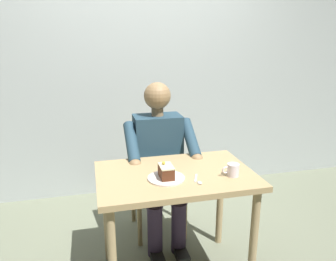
{
  "coord_description": "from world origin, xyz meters",
  "views": [
    {
      "loc": [
        0.49,
        1.8,
        1.55
      ],
      "look_at": [
        0.02,
        -0.1,
        0.99
      ],
      "focal_mm": 34.44,
      "sensor_mm": 36.0,
      "label": 1
    }
  ],
  "objects_px": {
    "cake_slice": "(166,171)",
    "coffee_cup": "(233,170)",
    "dining_table": "(175,188)",
    "dessert_spoon": "(198,180)",
    "chair": "(156,172)",
    "seated_person": "(160,162)"
  },
  "relations": [
    {
      "from": "cake_slice",
      "to": "coffee_cup",
      "type": "bearing_deg",
      "value": 172.51
    },
    {
      "from": "dining_table",
      "to": "coffee_cup",
      "type": "height_order",
      "value": "coffee_cup"
    },
    {
      "from": "cake_slice",
      "to": "dessert_spoon",
      "type": "height_order",
      "value": "cake_slice"
    },
    {
      "from": "dessert_spoon",
      "to": "dining_table",
      "type": "bearing_deg",
      "value": -56.67
    },
    {
      "from": "chair",
      "to": "cake_slice",
      "type": "xyz_separation_m",
      "value": [
        0.08,
        0.69,
        0.3
      ]
    },
    {
      "from": "coffee_cup",
      "to": "dining_table",
      "type": "bearing_deg",
      "value": -20.99
    },
    {
      "from": "seated_person",
      "to": "coffee_cup",
      "type": "distance_m",
      "value": 0.68
    },
    {
      "from": "cake_slice",
      "to": "dessert_spoon",
      "type": "xyz_separation_m",
      "value": [
        -0.17,
        0.08,
        -0.04
      ]
    },
    {
      "from": "dessert_spoon",
      "to": "coffee_cup",
      "type": "bearing_deg",
      "value": -174.48
    },
    {
      "from": "chair",
      "to": "dessert_spoon",
      "type": "distance_m",
      "value": 0.82
    },
    {
      "from": "seated_person",
      "to": "dessert_spoon",
      "type": "relative_size",
      "value": 8.81
    },
    {
      "from": "seated_person",
      "to": "dessert_spoon",
      "type": "distance_m",
      "value": 0.62
    },
    {
      "from": "seated_person",
      "to": "coffee_cup",
      "type": "bearing_deg",
      "value": 119.6
    },
    {
      "from": "dining_table",
      "to": "cake_slice",
      "type": "relative_size",
      "value": 7.79
    },
    {
      "from": "chair",
      "to": "dessert_spoon",
      "type": "relative_size",
      "value": 6.3
    },
    {
      "from": "dining_table",
      "to": "seated_person",
      "type": "distance_m",
      "value": 0.45
    },
    {
      "from": "dessert_spoon",
      "to": "chair",
      "type": "bearing_deg",
      "value": -82.8
    },
    {
      "from": "dining_table",
      "to": "cake_slice",
      "type": "xyz_separation_m",
      "value": [
        0.08,
        0.07,
        0.15
      ]
    },
    {
      "from": "chair",
      "to": "cake_slice",
      "type": "relative_size",
      "value": 7.1
    },
    {
      "from": "dining_table",
      "to": "chair",
      "type": "bearing_deg",
      "value": -90.0
    },
    {
      "from": "seated_person",
      "to": "cake_slice",
      "type": "distance_m",
      "value": 0.55
    },
    {
      "from": "chair",
      "to": "cake_slice",
      "type": "bearing_deg",
      "value": 83.69
    }
  ]
}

